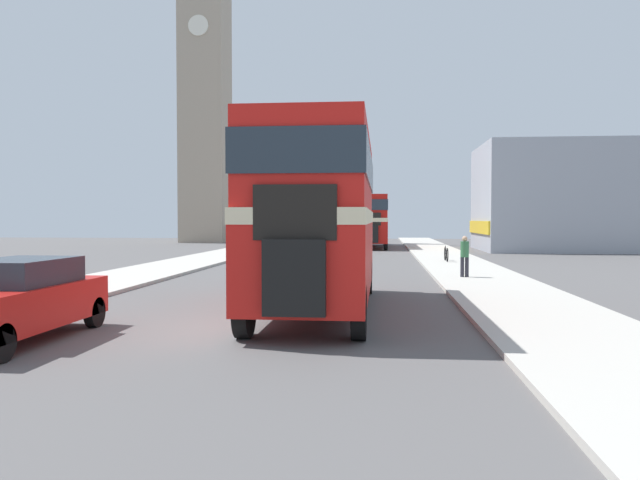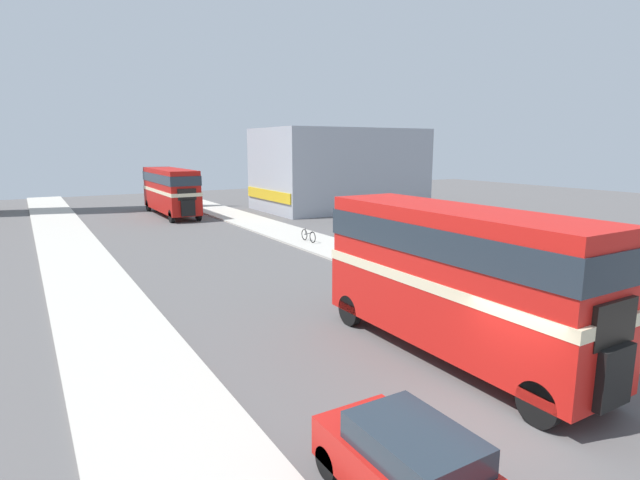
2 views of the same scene
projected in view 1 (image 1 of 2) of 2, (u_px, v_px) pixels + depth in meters
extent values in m
plane|color=#565454|center=(233.00, 331.00, 12.73)|extent=(120.00, 120.00, 0.00)
cube|color=#B7B2A8|center=(575.00, 334.00, 12.07)|extent=(3.50, 120.00, 0.12)
cube|color=red|center=(320.00, 257.00, 15.57)|extent=(2.49, 9.13, 1.70)
cube|color=beige|center=(320.00, 217.00, 15.54)|extent=(2.52, 9.17, 0.31)
cube|color=red|center=(320.00, 173.00, 15.50)|extent=(2.44, 8.94, 1.85)
cube|color=#232D38|center=(320.00, 170.00, 15.50)|extent=(2.52, 9.03, 0.83)
cube|color=black|center=(294.00, 278.00, 10.94)|extent=(1.12, 0.20, 1.36)
cube|color=black|center=(295.00, 212.00, 11.03)|extent=(1.49, 0.12, 0.99)
cylinder|color=black|center=(244.00, 311.00, 12.01)|extent=(0.28, 1.05, 1.05)
cylinder|color=black|center=(359.00, 313.00, 11.79)|extent=(0.28, 1.05, 1.05)
cylinder|color=black|center=(296.00, 276.00, 19.31)|extent=(0.28, 1.05, 1.05)
cylinder|color=black|center=(367.00, 277.00, 19.09)|extent=(0.28, 1.05, 1.05)
cube|color=#B2140F|center=(372.00, 231.00, 49.54)|extent=(2.46, 10.06, 1.58)
cube|color=beige|center=(372.00, 220.00, 49.51)|extent=(2.49, 10.11, 0.29)
cube|color=#B2140F|center=(372.00, 207.00, 49.48)|extent=(2.41, 9.86, 1.72)
cube|color=#232D38|center=(372.00, 206.00, 49.48)|extent=(2.49, 9.96, 0.77)
cube|color=black|center=(371.00, 234.00, 44.45)|extent=(1.11, 0.20, 1.26)
cube|color=black|center=(371.00, 219.00, 44.55)|extent=(1.48, 0.12, 0.92)
cylinder|color=black|center=(356.00, 243.00, 45.51)|extent=(0.28, 1.05, 1.05)
cylinder|color=black|center=(386.00, 243.00, 45.30)|extent=(0.28, 1.05, 1.05)
cylinder|color=black|center=(360.00, 239.00, 53.74)|extent=(0.28, 1.05, 1.05)
cylinder|color=black|center=(385.00, 239.00, 53.53)|extent=(0.28, 1.05, 1.05)
cube|color=red|center=(16.00, 306.00, 11.63)|extent=(1.67, 4.20, 0.77)
cube|color=#232D38|center=(21.00, 272.00, 11.78)|extent=(1.47, 2.18, 0.48)
cylinder|color=black|center=(0.00, 343.00, 9.93)|extent=(0.20, 0.64, 0.64)
cylinder|color=black|center=(29.00, 311.00, 13.36)|extent=(0.20, 0.64, 0.64)
cylinder|color=black|center=(95.00, 312.00, 13.22)|extent=(0.20, 0.64, 0.64)
cylinder|color=#282833|center=(462.00, 267.00, 23.36)|extent=(0.14, 0.14, 0.75)
cylinder|color=#282833|center=(467.00, 267.00, 23.35)|extent=(0.14, 0.14, 0.75)
cylinder|color=#336B42|center=(465.00, 249.00, 23.33)|extent=(0.31, 0.31, 0.59)
sphere|color=tan|center=(465.00, 239.00, 23.32)|extent=(0.20, 0.20, 0.20)
torus|color=black|center=(447.00, 255.00, 31.55)|extent=(0.05, 0.71, 0.71)
torus|color=black|center=(445.00, 254.00, 32.59)|extent=(0.05, 0.71, 0.71)
cylinder|color=black|center=(446.00, 251.00, 32.06)|extent=(0.04, 1.06, 0.34)
cylinder|color=black|center=(445.00, 250.00, 32.44)|extent=(0.04, 0.04, 0.43)
cube|color=tan|center=(205.00, 115.00, 60.91)|extent=(4.31, 4.31, 24.96)
cylinder|color=silver|center=(198.00, 25.00, 58.44)|extent=(1.94, 0.10, 1.94)
cube|color=#999EA8|center=(589.00, 198.00, 44.85)|extent=(15.39, 9.31, 7.65)
cube|color=gold|center=(479.00, 227.00, 45.68)|extent=(0.12, 8.85, 0.92)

